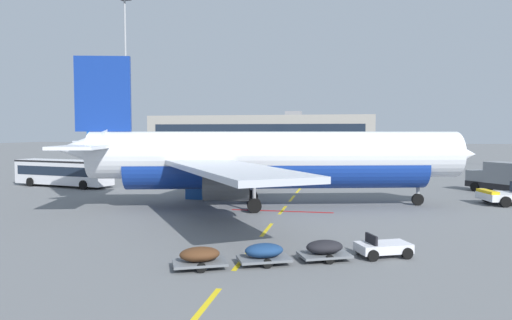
% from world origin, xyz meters
% --- Properties ---
extents(ground, '(400.00, 400.00, 0.00)m').
position_xyz_m(ground, '(40.00, 40.00, 0.00)').
color(ground, slate).
extents(apron_paint_markings, '(8.00, 94.26, 0.01)m').
position_xyz_m(apron_paint_markings, '(18.00, 37.81, 0.00)').
color(apron_paint_markings, yellow).
rests_on(apron_paint_markings, ground).
extents(airliner_foreground, '(34.46, 33.61, 12.20)m').
position_xyz_m(airliner_foreground, '(16.72, 24.01, 3.95)').
color(airliner_foreground, white).
rests_on(airliner_foreground, ground).
extents(airliner_mid_left, '(32.36, 31.67, 11.40)m').
position_xyz_m(airliner_mid_left, '(-3.25, 56.66, 3.69)').
color(airliner_mid_left, silver).
rests_on(airliner_mid_left, ground).
extents(apron_shuttle_bus, '(12.32, 5.05, 3.00)m').
position_xyz_m(apron_shuttle_bus, '(-8.40, 33.47, 1.75)').
color(apron_shuttle_bus, silver).
rests_on(apron_shuttle_bus, ground).
extents(catering_truck, '(6.18, 7.00, 3.14)m').
position_xyz_m(catering_truck, '(38.51, 36.49, 1.65)').
color(catering_truck, black).
rests_on(catering_truck, ground).
extents(baggage_train, '(11.19, 6.07, 1.14)m').
position_xyz_m(baggage_train, '(20.56, 8.07, 0.53)').
color(baggage_train, silver).
rests_on(baggage_train, ground).
extents(uld_cargo_container, '(1.70, 1.66, 1.60)m').
position_xyz_m(uld_cargo_container, '(9.28, 27.38, 0.80)').
color(uld_cargo_container, '#194C9E').
rests_on(uld_cargo_container, ground).
extents(apron_light_mast_near, '(1.80, 1.80, 29.92)m').
position_xyz_m(apron_light_mast_near, '(-15.71, 63.66, 18.20)').
color(apron_light_mast_near, slate).
rests_on(apron_light_mast_near, ground).
extents(terminal_satellite, '(85.08, 18.94, 13.89)m').
position_xyz_m(terminal_satellite, '(-9.58, 162.96, 6.17)').
color(terminal_satellite, '#9E998E').
rests_on(terminal_satellite, ground).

